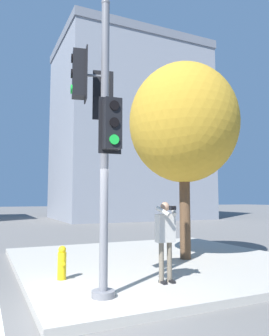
{
  "coord_description": "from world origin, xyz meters",
  "views": [
    {
      "loc": [
        -1.33,
        -5.24,
        1.95
      ],
      "look_at": [
        1.52,
        0.9,
        2.58
      ],
      "focal_mm": 35.0,
      "sensor_mm": 36.0,
      "label": 1
    }
  ],
  "objects": [
    {
      "name": "building_right",
      "position": [
        11.92,
        24.81,
        8.77
      ],
      "size": [
        14.19,
        10.7,
        17.51
      ],
      "color": "gray",
      "rests_on": "ground_plane"
    },
    {
      "name": "sidewalk_corner",
      "position": [
        3.5,
        3.5,
        0.08
      ],
      "size": [
        8.0,
        8.0,
        0.16
      ],
      "color": "#ADA89E",
      "rests_on": "ground_plane"
    },
    {
      "name": "fire_hydrant",
      "position": [
        0.33,
        2.17,
        0.53
      ],
      "size": [
        0.19,
        0.25,
        0.74
      ],
      "color": "yellow",
      "rests_on": "sidewalk_corner"
    },
    {
      "name": "street_tree",
      "position": [
        4.21,
        3.11,
        4.26
      ],
      "size": [
        3.35,
        3.35,
        5.96
      ],
      "color": "brown",
      "rests_on": "sidewalk_corner"
    },
    {
      "name": "traffic_signal_pole",
      "position": [
        0.65,
        0.56,
        3.4
      ],
      "size": [
        0.95,
        1.31,
        5.72
      ],
      "color": "slate",
      "rests_on": "sidewalk_corner"
    },
    {
      "name": "ground_plane",
      "position": [
        0.0,
        0.0,
        0.0
      ],
      "size": [
        160.0,
        160.0,
        0.0
      ],
      "primitive_type": "plane",
      "color": "slate"
    },
    {
      "name": "person_photographer",
      "position": [
        2.3,
        0.98,
        1.19
      ],
      "size": [
        0.5,
        0.53,
        1.71
      ],
      "color": "black",
      "rests_on": "sidewalk_corner"
    }
  ]
}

